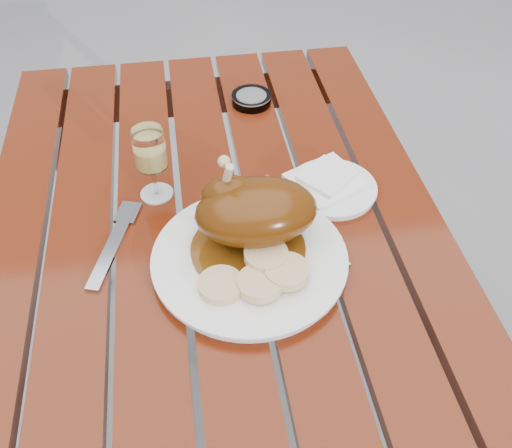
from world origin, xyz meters
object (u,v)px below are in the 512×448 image
at_px(table, 224,349).
at_px(ashtray, 251,99).
at_px(wine_glass, 152,164).
at_px(side_plate, 332,189).
at_px(dinner_plate, 250,260).

height_order(table, ashtray, ashtray).
height_order(wine_glass, side_plate, wine_glass).
relative_size(table, dinner_plate, 3.79).
distance_m(table, dinner_plate, 0.40).
bearing_deg(table, side_plate, 16.11).
relative_size(table, side_plate, 7.34).
bearing_deg(dinner_plate, wine_glass, 126.36).
bearing_deg(dinner_plate, ashtray, 81.01).
bearing_deg(wine_glass, side_plate, -7.49).
bearing_deg(side_plate, wine_glass, 172.51).
height_order(table, side_plate, side_plate).
bearing_deg(side_plate, dinner_plate, -139.27).
bearing_deg(side_plate, ashtray, 108.18).
relative_size(dinner_plate, ashtray, 3.61).
distance_m(side_plate, ashtray, 0.33).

